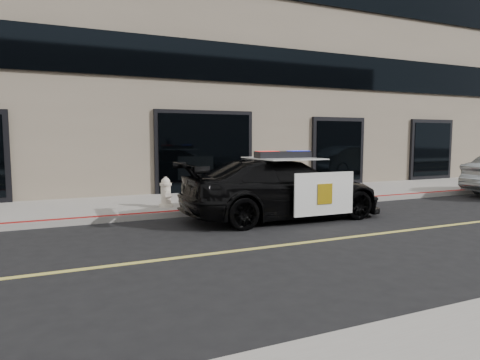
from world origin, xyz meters
name	(u,v)px	position (x,y,z in m)	size (l,w,h in m)	color
ground	(369,235)	(0.00, 0.00, 0.00)	(120.00, 120.00, 0.00)	black
sidewalk_n	(254,198)	(0.00, 5.25, 0.07)	(60.00, 3.50, 0.15)	gray
building_n	(198,39)	(0.00, 10.50, 6.00)	(60.00, 7.00, 12.00)	#756856
police_car	(283,188)	(-0.68, 2.31, 0.74)	(2.41, 5.11, 1.65)	black
fire_hydrant	(166,193)	(-3.07, 4.28, 0.52)	(0.36, 0.50, 0.80)	beige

